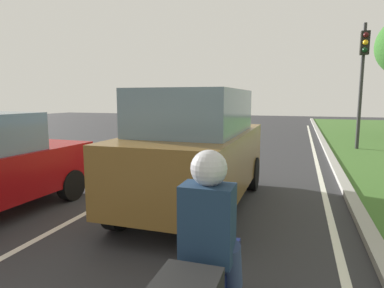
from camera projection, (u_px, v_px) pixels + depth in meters
ground_plane at (209, 158)px, 11.69m from camera, size 60.00×60.00×0.00m
lane_line_center at (191, 157)px, 11.90m from camera, size 0.12×32.00×0.01m
lane_line_right_edge at (317, 165)px, 10.57m from camera, size 0.12×32.00×0.01m
curb_right at (334, 164)px, 10.41m from camera, size 0.24×48.00×0.12m
car_suv_ahead at (197, 148)px, 6.34m from camera, size 1.98×4.50×2.28m
rider_person at (208, 220)px, 2.52m from camera, size 0.50×0.40×1.16m
traffic_light_near_right at (363, 66)px, 12.99m from camera, size 0.32×0.50×5.05m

